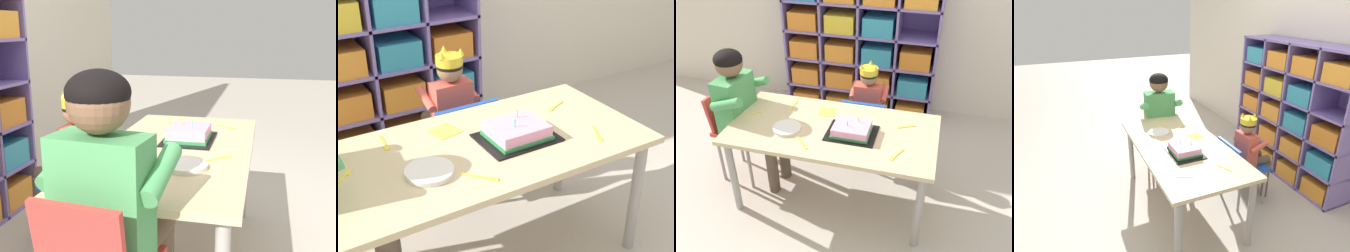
% 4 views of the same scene
% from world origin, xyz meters
% --- Properties ---
extents(ground, '(16.00, 16.00, 0.00)m').
position_xyz_m(ground, '(0.00, 0.00, 0.00)').
color(ground, '#BCB2A3').
extents(classroom_back_wall, '(6.10, 0.10, 2.93)m').
position_xyz_m(classroom_back_wall, '(0.00, 1.54, 1.46)').
color(classroom_back_wall, beige).
rests_on(classroom_back_wall, ground).
extents(storage_cubby_shelf, '(1.41, 0.35, 1.38)m').
position_xyz_m(storage_cubby_shelf, '(-0.13, 1.30, 0.65)').
color(storage_cubby_shelf, '#7F6BB2').
rests_on(storage_cubby_shelf, ground).
extents(activity_table, '(1.38, 0.69, 0.62)m').
position_xyz_m(activity_table, '(0.00, 0.00, 0.55)').
color(activity_table, '#D1B789').
rests_on(activity_table, ground).
extents(classroom_chair_blue, '(0.37, 0.35, 0.61)m').
position_xyz_m(classroom_chair_blue, '(0.12, 0.52, 0.38)').
color(classroom_chair_blue, '#1E4CA8').
rests_on(classroom_chair_blue, ground).
extents(child_with_crown, '(0.30, 0.31, 0.85)m').
position_xyz_m(child_with_crown, '(0.12, 0.62, 0.53)').
color(child_with_crown, '#D15647').
rests_on(child_with_crown, ground).
extents(classroom_chair_adult_side, '(0.37, 0.34, 0.72)m').
position_xyz_m(classroom_chair_adult_side, '(-0.80, 0.08, 0.45)').
color(classroom_chair_adult_side, red).
rests_on(classroom_chair_adult_side, ground).
extents(adult_helper_seated, '(0.45, 0.43, 1.06)m').
position_xyz_m(adult_helper_seated, '(-0.68, 0.07, 0.66)').
color(adult_helper_seated, '#4C9E5B').
rests_on(adult_helper_seated, ground).
extents(birthday_cake_on_tray, '(0.32, 0.25, 0.11)m').
position_xyz_m(birthday_cake_on_tray, '(0.14, -0.03, 0.65)').
color(birthday_cake_on_tray, black).
rests_on(birthday_cake_on_tray, activity_table).
extents(paper_plate_stack, '(0.19, 0.19, 0.02)m').
position_xyz_m(paper_plate_stack, '(-0.29, -0.09, 0.63)').
color(paper_plate_stack, white).
rests_on(paper_plate_stack, activity_table).
extents(paper_napkin_square, '(0.14, 0.14, 0.00)m').
position_xyz_m(paper_napkin_square, '(-0.10, 0.19, 0.62)').
color(paper_napkin_square, '#F4DB4C').
rests_on(paper_napkin_square, activity_table).
extents(fork_near_cake_tray, '(0.02, 0.14, 0.00)m').
position_xyz_m(fork_near_cake_tray, '(-0.36, 0.21, 0.62)').
color(fork_near_cake_tray, yellow).
rests_on(fork_near_cake_tray, activity_table).
extents(fork_near_child_seat, '(0.11, 0.11, 0.00)m').
position_xyz_m(fork_near_child_seat, '(-0.57, 0.04, 0.62)').
color(fork_near_child_seat, yellow).
rests_on(fork_near_child_seat, activity_table).
extents(fork_scattered_mid_table, '(0.07, 0.13, 0.00)m').
position_xyz_m(fork_scattered_mid_table, '(0.45, -0.18, 0.62)').
color(fork_scattered_mid_table, yellow).
rests_on(fork_scattered_mid_table, activity_table).
extents(fork_at_table_front_edge, '(0.12, 0.07, 0.00)m').
position_xyz_m(fork_at_table_front_edge, '(0.46, 0.14, 0.62)').
color(fork_at_table_front_edge, yellow).
rests_on(fork_at_table_front_edge, activity_table).
extents(fork_by_napkin, '(0.11, 0.12, 0.00)m').
position_xyz_m(fork_by_napkin, '(-0.13, -0.22, 0.62)').
color(fork_by_napkin, yellow).
rests_on(fork_by_napkin, activity_table).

